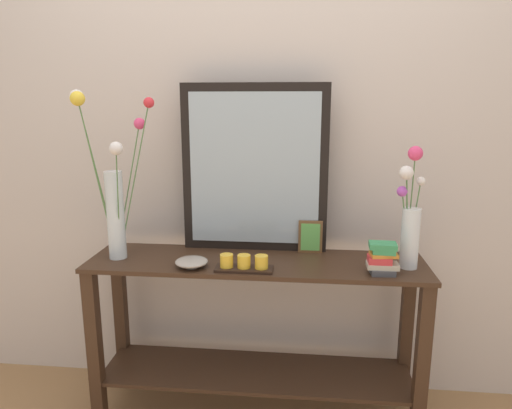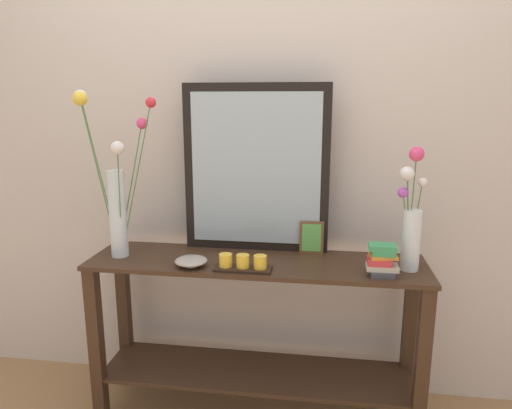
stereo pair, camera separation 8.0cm
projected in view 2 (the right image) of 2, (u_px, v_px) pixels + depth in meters
wall_back at (265, 127)px, 2.25m from camera, size 6.40×0.08×2.70m
console_table at (256, 321)px, 2.14m from camera, size 1.51×0.39×0.78m
mirror_leaning at (256, 169)px, 2.14m from camera, size 0.68×0.03×0.78m
tall_vase_left at (115, 189)px, 2.06m from camera, size 0.36×0.25×0.75m
vase_right at (411, 221)px, 1.91m from camera, size 0.12×0.10×0.52m
candle_tray at (243, 264)px, 1.95m from camera, size 0.24×0.09×0.07m
picture_frame_small at (312, 237)px, 2.15m from camera, size 0.11×0.01×0.15m
decorative_bowl at (191, 261)px, 1.99m from camera, size 0.14×0.14×0.04m
book_stack at (382, 260)px, 1.88m from camera, size 0.13×0.09×0.13m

